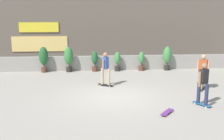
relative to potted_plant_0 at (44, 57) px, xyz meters
The scene contains 13 objects.
ground_plane 6.83m from the potted_plant_0, 55.16° to the right, with size 48.00×48.00×0.00m, color #A8A093.
planter_wall 3.92m from the potted_plant_0, ahead, with size 18.00×0.40×0.90m, color gray.
building_backdrop 6.33m from the potted_plant_0, 49.09° to the left, with size 20.00×2.08×6.50m.
potted_plant_0 is the anchor object (origin of this frame).
potted_plant_1 1.52m from the potted_plant_0, ahead, with size 0.55×0.55×1.57m.
potted_plant_2 3.14m from the potted_plant_0, ahead, with size 0.40×0.40×1.27m.
potted_plant_3 4.56m from the potted_plant_0, ahead, with size 0.37×0.37×1.21m.
potted_plant_4 6.09m from the potted_plant_0, ahead, with size 0.37×0.37×1.20m.
potted_plant_5 7.75m from the potted_plant_0, ahead, with size 0.52×0.52×1.52m.
skater_mid_plaza 9.35m from the potted_plant_0, 30.05° to the right, with size 0.63×0.76×1.70m.
skater_foreground 9.95m from the potted_plant_0, 44.00° to the right, with size 0.58×0.79×1.70m.
skater_by_wall_left 5.09m from the potted_plant_0, 45.41° to the right, with size 0.79×0.58×1.70m.
skateboard_near_camera 9.50m from the potted_plant_0, 54.13° to the right, with size 0.66×0.75×0.08m.
Camera 1 is at (-1.09, -11.16, 3.51)m, focal length 43.47 mm.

